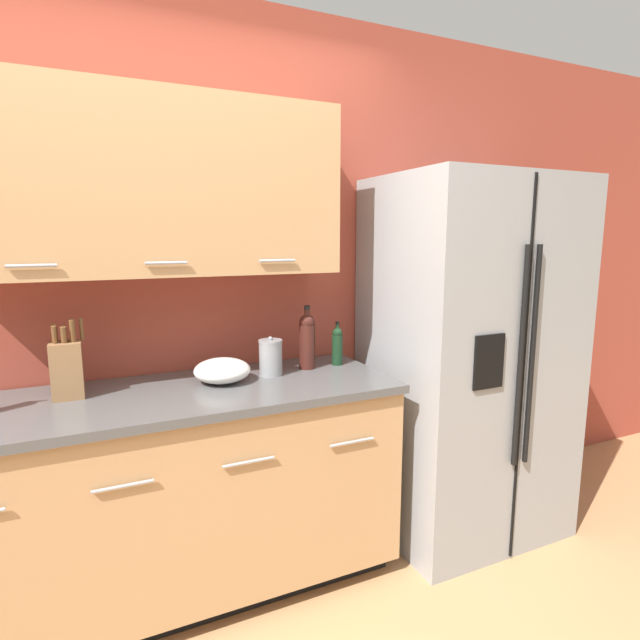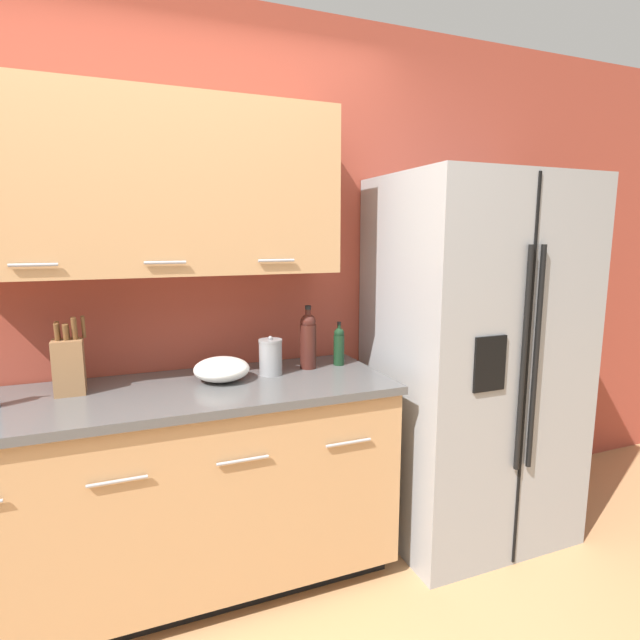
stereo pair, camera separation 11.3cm
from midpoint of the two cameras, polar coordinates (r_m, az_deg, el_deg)
The scene contains 8 objects.
wall_back at distance 2.37m, azimuth -21.13°, elevation 5.39°, with size 10.00×0.39×2.60m.
counter_unit at distance 2.33m, azimuth -17.39°, elevation -18.39°, with size 1.86×0.64×0.91m.
refrigerator at distance 2.69m, azimuth 15.25°, elevation -4.27°, with size 0.92×0.77×1.83m.
knife_block at distance 2.21m, azimuth -28.29°, elevation -4.84°, with size 0.13×0.10×0.32m.
wine_bottle at distance 2.38m, azimuth -2.85°, elevation -2.28°, with size 0.08×0.08×0.30m.
oil_bottle at distance 2.45m, azimuth 0.67°, elevation -2.90°, with size 0.05×0.05×0.22m.
steel_canister at distance 2.29m, azimuth -7.08°, elevation -4.27°, with size 0.11×0.11×0.18m.
mixing_bowl at distance 2.23m, azimuth -12.56°, elevation -5.66°, with size 0.24×0.24×0.10m.
Camera 1 is at (-0.18, -1.01, 1.54)m, focal length 28.00 mm.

